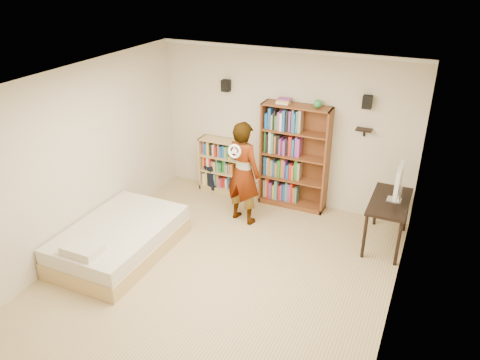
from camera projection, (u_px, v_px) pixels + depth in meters
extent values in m
cube|color=tan|center=(220.00, 274.00, 6.54)|extent=(4.50, 5.00, 0.01)
cube|color=beige|center=(284.00, 128.00, 8.00)|extent=(4.50, 0.02, 2.70)
cube|color=beige|center=(84.00, 312.00, 3.90)|extent=(4.50, 0.02, 2.70)
cube|color=beige|center=(80.00, 159.00, 6.78)|extent=(0.02, 5.00, 2.70)
cube|color=beige|center=(402.00, 227.00, 5.12)|extent=(0.02, 5.00, 2.70)
cube|color=white|center=(216.00, 83.00, 5.36)|extent=(4.50, 5.00, 0.02)
cube|color=white|center=(287.00, 50.00, 7.40)|extent=(4.50, 0.06, 0.06)
cube|color=white|center=(60.00, 166.00, 3.35)|extent=(4.50, 0.06, 0.06)
cube|color=white|center=(67.00, 68.00, 6.19)|extent=(0.06, 5.00, 0.06)
cube|color=white|center=(419.00, 110.00, 4.55)|extent=(0.06, 5.00, 0.06)
cube|color=black|center=(226.00, 86.00, 8.02)|extent=(0.14, 0.12, 0.20)
cube|color=black|center=(367.00, 102.00, 7.13)|extent=(0.14, 0.12, 0.20)
cube|color=black|center=(364.00, 130.00, 7.34)|extent=(0.25, 0.16, 0.02)
imported|color=black|center=(243.00, 173.00, 7.51)|extent=(0.71, 0.55, 1.73)
torus|color=silver|center=(234.00, 151.00, 7.03)|extent=(0.22, 0.08, 0.22)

